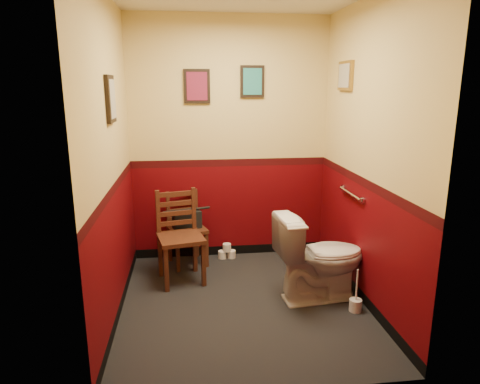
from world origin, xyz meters
name	(u,v)px	position (x,y,z in m)	size (l,w,h in m)	color
floor	(243,303)	(0.00, 0.00, 0.00)	(2.20, 2.40, 0.00)	black
wall_back	(230,141)	(0.00, 1.20, 1.35)	(2.20, 2.70, 0.00)	#500408
wall_front	(271,193)	(0.00, -1.20, 1.35)	(2.20, 2.70, 0.00)	#500408
wall_left	(111,162)	(-1.10, 0.00, 1.35)	(2.40, 2.70, 0.00)	#500408
wall_right	(367,157)	(1.10, 0.00, 1.35)	(2.40, 2.70, 0.00)	#500408
grab_bar	(351,194)	(1.07, 0.25, 0.95)	(0.05, 0.56, 0.06)	silver
framed_print_back_a	(197,86)	(-0.35, 1.18, 1.95)	(0.28, 0.04, 0.36)	black
framed_print_back_b	(252,82)	(0.25, 1.18, 2.00)	(0.26, 0.04, 0.34)	black
framed_print_left	(111,99)	(-1.08, 0.10, 1.85)	(0.04, 0.30, 0.38)	black
framed_print_right	(345,76)	(1.08, 0.60, 2.05)	(0.04, 0.34, 0.28)	olive
toilet	(320,257)	(0.72, 0.02, 0.41)	(0.46, 0.83, 0.81)	white
toilet_brush	(355,304)	(0.97, -0.26, 0.06)	(0.11, 0.11, 0.40)	silver
chair_left	(180,237)	(-0.58, 0.59, 0.47)	(0.52, 0.52, 0.93)	#4F2617
chair_right	(186,228)	(-0.51, 1.01, 0.41)	(0.48, 0.48, 0.82)	#4F2617
handbag	(187,220)	(-0.50, 0.98, 0.52)	(0.33, 0.23, 0.22)	black
tp_stack	(227,252)	(-0.05, 1.09, 0.07)	(0.20, 0.11, 0.18)	silver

